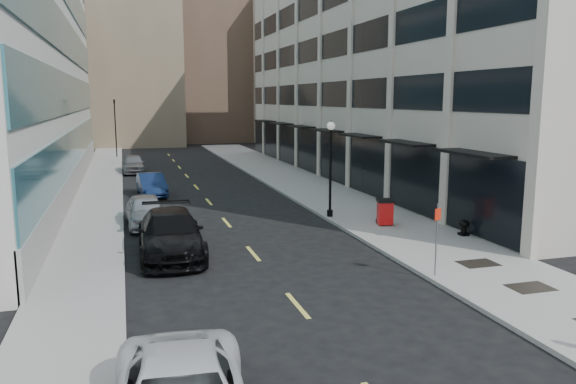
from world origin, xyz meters
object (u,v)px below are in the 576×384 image
car_grey_sedan (133,164)px  sign_post (437,230)px  car_silver_sedan (146,211)px  urn_planter (464,226)px  lamppost (331,160)px  car_black_pickup (171,234)px  traffic_signal (114,103)px  trash_bin (385,211)px  car_blue_sedan (152,185)px

car_grey_sedan → sign_post: sign_post is taller
car_silver_sedan → urn_planter: (13.52, -6.56, -0.19)m
car_grey_sedan → lamppost: lamppost is taller
car_black_pickup → urn_planter: car_black_pickup is taller
car_black_pickup → car_grey_sedan: 26.37m
traffic_signal → car_silver_sedan: 34.08m
traffic_signal → lamppost: 36.46m
car_black_pickup → trash_bin: car_black_pickup is taller
trash_bin → lamppost: (-1.85, 2.60, 2.25)m
car_grey_sedan → urn_planter: (13.69, -27.24, -0.20)m
car_grey_sedan → trash_bin: car_grey_sedan is taller
car_silver_sedan → car_blue_sedan: size_ratio=1.03×
trash_bin → lamppost: 3.91m
car_silver_sedan → car_grey_sedan: 20.68m
car_black_pickup → trash_bin: size_ratio=4.83×
sign_post → urn_planter: bearing=28.4°
lamppost → sign_post: (-0.00, -10.28, -1.31)m
traffic_signal → car_silver_sedan: traffic_signal is taller
car_silver_sedan → trash_bin: car_silver_sedan is taller
trash_bin → sign_post: size_ratio=0.50×
traffic_signal → car_black_pickup: traffic_signal is taller
car_black_pickup → trash_bin: 10.55m
car_black_pickup → trash_bin: bearing=12.5°
car_black_pickup → lamppost: size_ratio=1.22×
trash_bin → urn_planter: trash_bin is taller
car_silver_sedan → trash_bin: 11.66m
sign_post → car_black_pickup: bearing=126.8°
trash_bin → traffic_signal: bearing=123.5°
car_blue_sedan → trash_bin: bearing=-54.6°
car_blue_sedan → car_silver_sedan: bearing=-98.9°
car_black_pickup → sign_post: bearing=-32.2°
car_grey_sedan → urn_planter: size_ratio=6.51×
car_silver_sedan → car_grey_sedan: (-0.17, 20.68, 0.01)m
car_blue_sedan → lamppost: lamppost is taller
car_silver_sedan → urn_planter: 15.03m
car_silver_sedan → car_grey_sedan: car_grey_sedan is taller
car_grey_sedan → car_silver_sedan: bearing=-91.0°
sign_post → urn_planter: (4.30, 4.77, -1.19)m
car_grey_sedan → trash_bin: (11.24, -24.33, 0.05)m
lamppost → car_blue_sedan: bearing=130.7°
car_black_pickup → car_silver_sedan: car_black_pickup is taller
car_silver_sedan → car_blue_sedan: (0.72, 8.84, -0.05)m
urn_planter → lamppost: bearing=127.9°
car_black_pickup → traffic_signal: bearing=94.8°
car_silver_sedan → car_blue_sedan: bearing=83.5°
trash_bin → sign_post: bearing=-88.7°
lamppost → urn_planter: lamppost is taller
car_silver_sedan → car_grey_sedan: bearing=88.7°
car_grey_sedan → trash_bin: bearing=-66.7°
car_black_pickup → car_grey_sedan: car_black_pickup is taller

